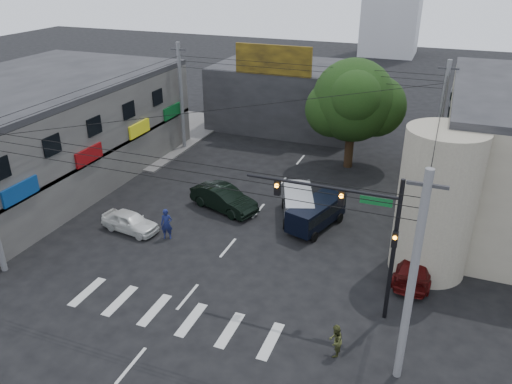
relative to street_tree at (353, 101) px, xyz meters
The scene contains 18 objects.
ground 18.30m from the street_tree, 103.24° to the right, with size 160.00×160.00×0.00m, color black.
sidewalk_far_left 22.67m from the street_tree, behind, with size 16.00×16.00×0.15m, color #514F4C.
building_left 24.68m from the street_tree, 153.43° to the right, with size 14.00×24.00×7.00m, color #4A4845.
corner_column 14.84m from the street_tree, 61.70° to the right, with size 4.00×4.00×8.00m, color gray.
building_far 12.29m from the street_tree, 131.63° to the left, with size 14.00×10.00×6.00m, color #232326.
billboard 9.17m from the street_tree, 152.86° to the left, with size 7.00×0.30×2.60m, color olive.
street_tree is the anchor object (origin of this frame).
traffic_gantry 18.42m from the street_tree, 78.01° to the right, with size 7.10×0.35×7.20m.
utility_pole_near_right 22.48m from the street_tree, 73.18° to the right, with size 0.32×0.32×9.20m, color #59595B.
utility_pole_far_left 14.56m from the street_tree, behind, with size 0.32×0.32×9.20m, color #59595B.
utility_pole_far_right 6.63m from the street_tree, ahead, with size 0.32×0.32×9.20m, color #59595B.
dark_sedan 13.14m from the street_tree, 120.72° to the right, with size 5.20×3.22×1.62m, color black.
white_compact 19.20m from the street_tree, 124.41° to the right, with size 3.94×1.99×1.29m, color silver.
maroon_sedan 16.18m from the street_tree, 65.13° to the right, with size 2.16×4.85×1.38m, color #440A09.
silver_minivan 11.04m from the street_tree, 97.15° to the right, with size 3.09×4.56×1.81m, color #A1A4A9, non-canonical shape.
navy_van 11.71m from the street_tree, 89.08° to the right, with size 2.95×4.75×1.78m, color black, non-canonical shape.
traffic_officer 17.79m from the street_tree, 117.29° to the right, with size 0.83×0.69×1.94m, color #151B49.
pedestrian_olive 22.15m from the street_tree, 79.80° to the right, with size 0.60×0.76×1.55m, color #3A3E1C.
Camera 1 is at (10.61, -20.83, 15.62)m, focal length 35.00 mm.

